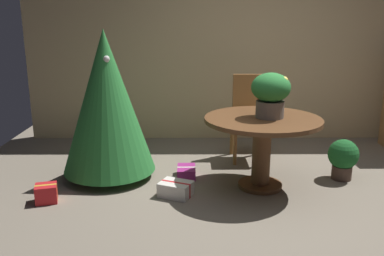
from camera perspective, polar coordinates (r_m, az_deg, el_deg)
name	(u,v)px	position (r m, az deg, el deg)	size (l,w,h in m)	color
ground_plane	(270,201)	(3.92, 10.86, -10.10)	(6.60, 6.60, 0.00)	#756B5B
back_wall_panel	(244,46)	(5.75, 7.28, 11.31)	(6.00, 0.10, 2.60)	tan
round_dining_table	(262,135)	(4.05, 9.84, -0.91)	(1.15, 1.15, 0.72)	brown
flower_vase	(271,92)	(3.99, 11.00, 4.95)	(0.38, 0.38, 0.44)	#665B51
wooden_chair_far	(249,113)	(4.95, 7.98, 2.17)	(0.42, 0.44, 1.02)	brown
holiday_tree	(107,102)	(4.30, -11.90, 3.61)	(0.97, 0.97, 1.57)	brown
gift_box_cream	(176,189)	(3.95, -2.30, -8.56)	(0.36, 0.33, 0.14)	silver
gift_box_red	(46,193)	(4.05, -19.80, -8.64)	(0.23, 0.22, 0.17)	red
gift_box_purple	(186,172)	(4.41, -0.80, -6.18)	(0.20, 0.28, 0.11)	#9E287A
potted_plant	(343,157)	(4.58, 20.46, -3.88)	(0.32, 0.32, 0.43)	#4C382D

